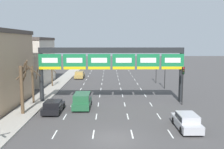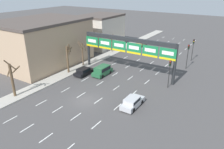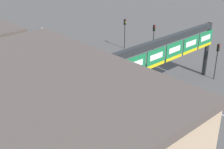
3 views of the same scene
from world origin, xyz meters
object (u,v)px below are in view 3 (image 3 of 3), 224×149
object	(u,v)px
tree_bare_second	(33,74)
tree_bare_closest	(141,125)
traffic_light_near_gantry	(217,55)
traffic_light_far_end	(154,35)
sign_gantry	(164,51)
car_gold	(21,56)
car_black	(156,131)
suv_green	(162,110)
tree_bare_furthest	(101,108)
traffic_light_mid_block	(125,28)

from	to	relation	value
tree_bare_second	tree_bare_closest	bearing A→B (deg)	-87.95
traffic_light_near_gantry	traffic_light_far_end	xyz separation A→B (m)	(0.14, 10.48, 0.17)
sign_gantry	car_gold	bearing A→B (deg)	107.60
car_gold	tree_bare_closest	distance (m)	26.55
traffic_light_far_end	car_black	bearing A→B (deg)	-138.50
suv_green	traffic_light_far_end	size ratio (longest dim) A/B	0.87
car_gold	tree_bare_second	bearing A→B (deg)	-109.83
sign_gantry	tree_bare_furthest	bearing A→B (deg)	-174.10
suv_green	tree_bare_furthest	world-z (taller)	tree_bare_furthest
car_black	tree_bare_furthest	size ratio (longest dim) A/B	0.81
suv_green	traffic_light_far_end	xyz separation A→B (m)	(12.42, 11.85, 2.58)
car_black	traffic_light_near_gantry	bearing A→B (deg)	11.71
traffic_light_far_end	tree_bare_second	size ratio (longest dim) A/B	1.16
car_black	tree_bare_second	distance (m)	16.08
car_black	tree_bare_closest	size ratio (longest dim) A/B	0.73
traffic_light_mid_block	traffic_light_far_end	world-z (taller)	traffic_light_far_end
sign_gantry	traffic_light_mid_block	world-z (taller)	sign_gantry
car_black	car_gold	world-z (taller)	car_gold
sign_gantry	tree_bare_second	bearing A→B (deg)	133.27
traffic_light_mid_block	car_gold	bearing A→B (deg)	157.90
sign_gantry	traffic_light_far_end	bearing A→B (deg)	44.72
tree_bare_closest	tree_bare_second	size ratio (longest dim) A/B	1.33
traffic_light_mid_block	tree_bare_furthest	xyz separation A→B (m)	(-18.37, -15.55, -0.63)
car_black	tree_bare_closest	world-z (taller)	tree_bare_closest
car_gold	traffic_light_near_gantry	bearing A→B (deg)	-55.49
traffic_light_near_gantry	traffic_light_far_end	size ratio (longest dim) A/B	0.95
car_gold	traffic_light_far_end	xyz separation A→B (m)	(15.48, -11.84, 2.77)
car_gold	tree_bare_second	xyz separation A→B (m)	(-3.57, -9.91, 1.59)
tree_bare_furthest	car_gold	bearing A→B (deg)	81.47
car_gold	traffic_light_far_end	distance (m)	19.68
suv_green	tree_bare_closest	xyz separation A→B (m)	(-6.05, -2.59, 2.14)
car_gold	tree_bare_second	world-z (taller)	tree_bare_second
car_gold	car_black	bearing A→B (deg)	-89.86
car_black	tree_bare_furthest	world-z (taller)	tree_bare_furthest
car_black	traffic_light_near_gantry	world-z (taller)	traffic_light_near_gantry
traffic_light_near_gantry	traffic_light_mid_block	bearing A→B (deg)	90.81
car_black	car_gold	bearing A→B (deg)	90.14
traffic_light_near_gantry	traffic_light_mid_block	size ratio (longest dim) A/B	0.98
tree_bare_closest	tree_bare_furthest	distance (m)	4.60
sign_gantry	traffic_light_near_gantry	bearing A→B (deg)	-10.57
car_black	tree_bare_second	xyz separation A→B (m)	(-3.63, 15.57, 1.66)
traffic_light_far_end	traffic_light_near_gantry	bearing A→B (deg)	-90.76
sign_gantry	traffic_light_mid_block	distance (m)	17.00
car_gold	tree_bare_closest	world-z (taller)	tree_bare_closest
sign_gantry	car_black	distance (m)	9.41
sign_gantry	traffic_light_mid_block	xyz separation A→B (m)	(8.56, 14.54, -2.08)
traffic_light_near_gantry	tree_bare_closest	xyz separation A→B (m)	(-18.33, -3.96, -0.27)
traffic_light_near_gantry	tree_bare_second	xyz separation A→B (m)	(-18.92, 12.40, -1.01)
tree_bare_closest	tree_bare_second	world-z (taller)	tree_bare_closest
sign_gantry	traffic_light_mid_block	size ratio (longest dim) A/B	3.84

